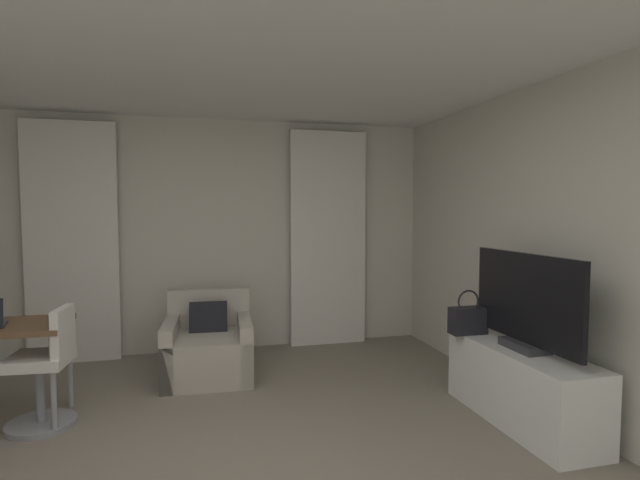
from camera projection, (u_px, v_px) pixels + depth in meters
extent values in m
cube|color=beige|center=(208.00, 236.00, 5.53)|extent=(5.12, 0.06, 2.60)
cube|color=beige|center=(614.00, 255.00, 3.24)|extent=(0.06, 6.12, 2.60)
cube|color=white|center=(224.00, 9.00, 2.52)|extent=(5.12, 6.12, 0.06)
cube|color=silver|center=(72.00, 243.00, 5.06)|extent=(0.90, 0.06, 2.50)
cube|color=silver|center=(328.00, 239.00, 5.75)|extent=(0.90, 0.06, 2.50)
cube|color=#B2A899|center=(209.00, 355.00, 4.66)|extent=(0.86, 0.92, 0.42)
cube|color=#B2A899|center=(209.00, 307.00, 4.99)|extent=(0.81, 0.19, 0.37)
cube|color=#B2A899|center=(245.00, 346.00, 4.72)|extent=(0.17, 0.87, 0.56)
cube|color=#B2A899|center=(171.00, 350.00, 4.59)|extent=(0.17, 0.87, 0.56)
cube|color=black|center=(208.00, 320.00, 4.77)|extent=(0.37, 0.22, 0.37)
cylinder|color=#99999E|center=(70.00, 363.00, 3.94)|extent=(0.04, 0.04, 0.72)
cylinder|color=#99999E|center=(53.00, 385.00, 3.47)|extent=(0.04, 0.04, 0.72)
cylinder|color=gray|center=(40.00, 396.00, 3.60)|extent=(0.06, 0.06, 0.46)
cylinder|color=gray|center=(41.00, 424.00, 3.61)|extent=(0.48, 0.48, 0.04)
cube|color=silver|center=(39.00, 360.00, 3.58)|extent=(0.43, 0.43, 0.08)
cube|color=silver|center=(63.00, 331.00, 3.59)|extent=(0.09, 0.36, 0.34)
cube|color=white|center=(521.00, 386.00, 3.66)|extent=(0.45, 1.33, 0.57)
cube|color=#333338|center=(524.00, 345.00, 3.61)|extent=(0.20, 0.36, 0.06)
cube|color=black|center=(526.00, 298.00, 3.59)|extent=(0.04, 1.15, 0.65)
cube|color=black|center=(468.00, 321.00, 4.07)|extent=(0.30, 0.14, 0.22)
torus|color=black|center=(468.00, 302.00, 4.06)|extent=(0.20, 0.02, 0.20)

